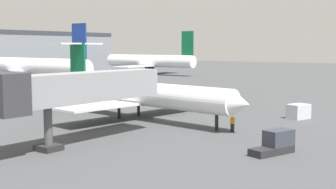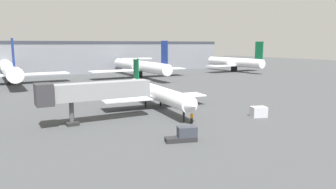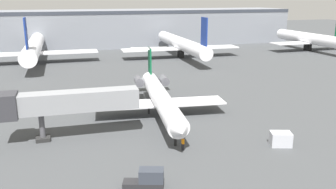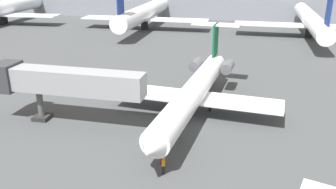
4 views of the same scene
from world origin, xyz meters
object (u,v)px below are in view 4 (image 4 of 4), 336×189
(jet_bridge, at_px, (59,81))
(ground_crew_marshaller, at_px, (163,165))
(regional_jet, at_px, (196,89))
(parked_airliner_west_mid, at_px, (144,13))
(parked_airliner_centre, at_px, (311,20))
(parked_airliner_west_end, at_px, (1,9))

(jet_bridge, distance_m, ground_crew_marshaller, 16.42)
(regional_jet, relative_size, jet_bridge, 1.75)
(parked_airliner_west_mid, bearing_deg, jet_bridge, -84.17)
(jet_bridge, bearing_deg, parked_airliner_centre, 57.42)
(jet_bridge, relative_size, parked_airliner_centre, 0.41)
(jet_bridge, height_order, parked_airliner_west_end, parked_airliner_west_end)
(ground_crew_marshaller, distance_m, parked_airliner_west_mid, 70.69)
(parked_airliner_west_mid, xyz_separation_m, parked_airliner_centre, (42.32, -2.83, -0.24))
(jet_bridge, bearing_deg, regional_jet, 20.37)
(ground_crew_marshaller, bearing_deg, jet_bridge, 148.83)
(regional_jet, bearing_deg, ground_crew_marshaller, -94.37)
(ground_crew_marshaller, distance_m, parked_airliner_west_end, 92.36)
(regional_jet, height_order, jet_bridge, regional_jet)
(parked_airliner_west_end, height_order, parked_airliner_centre, parked_airliner_west_end)
(parked_airliner_west_mid, distance_m, parked_airliner_centre, 42.42)
(regional_jet, distance_m, jet_bridge, 15.75)
(ground_crew_marshaller, bearing_deg, parked_airliner_west_mid, 106.20)
(regional_jet, bearing_deg, parked_airliner_centre, 67.18)
(parked_airliner_west_end, height_order, parked_airliner_west_mid, parked_airliner_west_end)
(regional_jet, height_order, parked_airliner_centre, parked_airliner_centre)
(jet_bridge, height_order, ground_crew_marshaller, jet_bridge)
(regional_jet, relative_size, parked_airliner_west_end, 0.75)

